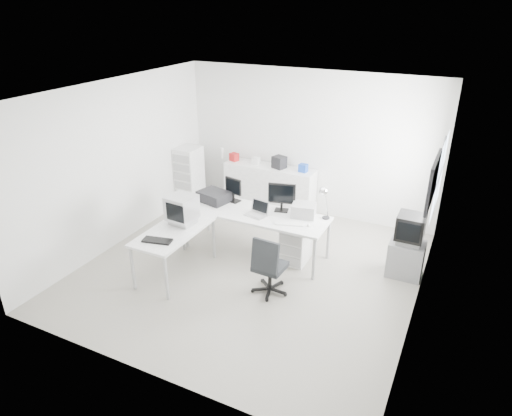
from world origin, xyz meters
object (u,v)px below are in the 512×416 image
at_px(office_chair, 270,264).
at_px(inkjet_printer, 214,196).
at_px(tv_cabinet, 406,259).
at_px(drawer_pedestal, 296,244).
at_px(crt_tv, 410,229).
at_px(side_desk, 175,251).
at_px(laptop, 256,209).
at_px(crt_monitor, 182,211).
at_px(filing_cabinet, 190,176).
at_px(lcd_monitor_small, 233,190).
at_px(lcd_monitor_large, 282,198).
at_px(main_desk, 256,233).
at_px(laser_printer, 304,210).
at_px(sideboard, 270,188).

bearing_deg(office_chair, inkjet_printer, 149.21).
bearing_deg(office_chair, tv_cabinet, 41.28).
xyz_separation_m(drawer_pedestal, crt_tv, (1.68, 0.35, 0.49)).
height_order(side_desk, inkjet_printer, inkjet_printer).
bearing_deg(drawer_pedestal, laptop, -167.01).
xyz_separation_m(crt_monitor, filing_cabinet, (-1.27, 2.08, -0.34)).
xyz_separation_m(inkjet_printer, office_chair, (1.54, -1.03, -0.36)).
xyz_separation_m(tv_cabinet, crt_tv, (0.00, 0.00, 0.51)).
relative_size(drawer_pedestal, crt_monitor, 1.47).
distance_m(lcd_monitor_small, laptop, 0.70).
relative_size(drawer_pedestal, filing_cabinet, 0.49).
distance_m(lcd_monitor_large, crt_tv, 2.05).
xyz_separation_m(inkjet_printer, tv_cabinet, (3.23, 0.30, -0.56)).
bearing_deg(filing_cabinet, lcd_monitor_small, -31.94).
relative_size(side_desk, laptop, 3.88).
relative_size(main_desk, laptop, 6.65).
bearing_deg(crt_monitor, laptop, 44.35).
height_order(inkjet_printer, crt_monitor, crt_monitor).
distance_m(laptop, tv_cabinet, 2.46).
relative_size(laptop, office_chair, 0.38).
bearing_deg(laser_printer, tv_cabinet, -5.82).
relative_size(inkjet_printer, laptop, 1.40).
bearing_deg(side_desk, laser_printer, 39.52).
bearing_deg(tv_cabinet, drawer_pedestal, -168.19).
height_order(laser_printer, tv_cabinet, laser_printer).
distance_m(laptop, filing_cabinet, 2.55).
distance_m(side_desk, crt_tv, 3.59).
bearing_deg(office_chair, crt_monitor, -179.95).
relative_size(laptop, sideboard, 0.20).
xyz_separation_m(main_desk, laser_printer, (0.75, 0.22, 0.48)).
distance_m(main_desk, drawer_pedestal, 0.71).
height_order(laser_printer, sideboard, laser_printer).
bearing_deg(office_chair, laser_printer, 89.94).
relative_size(main_desk, lcd_monitor_large, 5.15).
height_order(drawer_pedestal, office_chair, office_chair).
height_order(main_desk, filing_cabinet, filing_cabinet).
distance_m(laptop, laser_printer, 0.77).
distance_m(side_desk, lcd_monitor_large, 1.91).
bearing_deg(filing_cabinet, office_chair, -37.60).
height_order(tv_cabinet, crt_tv, crt_tv).
bearing_deg(laser_printer, lcd_monitor_large, 163.54).
distance_m(side_desk, tv_cabinet, 3.57).
bearing_deg(lcd_monitor_small, tv_cabinet, 15.66).
bearing_deg(laser_printer, crt_monitor, -158.40).
relative_size(inkjet_printer, office_chair, 0.53).
bearing_deg(lcd_monitor_large, inkjet_printer, 173.12).
xyz_separation_m(main_desk, filing_cabinet, (-2.12, 1.23, 0.24)).
relative_size(lcd_monitor_large, laptop, 1.29).
bearing_deg(side_desk, tv_cabinet, 24.92).
bearing_deg(filing_cabinet, inkjet_printer, -41.65).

